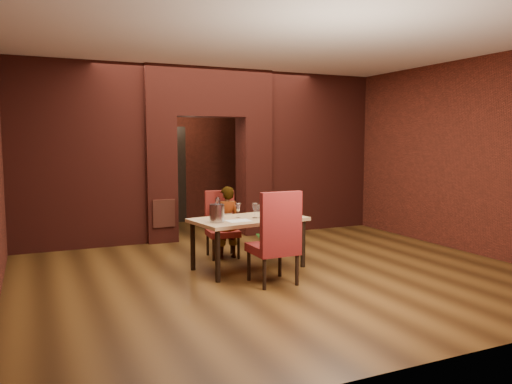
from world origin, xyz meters
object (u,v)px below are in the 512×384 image
at_px(chair_far, 223,225).
at_px(wine_glass_a, 238,211).
at_px(wine_glass_b, 255,211).
at_px(potted_plant, 266,239).
at_px(water_bottle, 218,208).
at_px(person_seated, 227,222).
at_px(chair_near, 273,237).
at_px(dining_table, 249,243).
at_px(wine_glass_c, 258,211).
at_px(wine_bucket, 217,213).

relative_size(chair_far, wine_glass_a, 4.95).
relative_size(wine_glass_b, potted_plant, 0.47).
bearing_deg(chair_far, potted_plant, 6.57).
bearing_deg(water_bottle, chair_far, 64.29).
bearing_deg(person_seated, water_bottle, 61.91).
bearing_deg(potted_plant, chair_near, -113.01).
height_order(person_seated, wine_glass_b, person_seated).
relative_size(chair_far, chair_near, 0.86).
distance_m(wine_glass_a, potted_plant, 1.29).
relative_size(person_seated, wine_glass_a, 5.38).
relative_size(dining_table, wine_glass_c, 8.52).
xyz_separation_m(dining_table, chair_near, (-0.01, -0.81, 0.24)).
bearing_deg(chair_near, person_seated, -89.30).
relative_size(person_seated, potted_plant, 2.53).
bearing_deg(water_bottle, wine_glass_a, -15.95).
xyz_separation_m(dining_table, wine_glass_b, (0.08, -0.04, 0.48)).
distance_m(chair_near, water_bottle, 1.07).
bearing_deg(chair_far, wine_bucket, -108.89).
distance_m(wine_glass_a, wine_glass_c, 0.29).
height_order(water_bottle, potted_plant, water_bottle).
distance_m(chair_far, water_bottle, 0.84).
bearing_deg(potted_plant, wine_bucket, -141.05).
xyz_separation_m(wine_glass_a, wine_bucket, (-0.41, -0.22, 0.02)).
height_order(wine_glass_c, wine_bucket, wine_bucket).
xyz_separation_m(wine_glass_a, wine_glass_c, (0.26, -0.11, -0.01)).
height_order(chair_near, person_seated, chair_near).
bearing_deg(chair_far, wine_glass_b, -72.95).
relative_size(wine_glass_b, wine_glass_c, 1.15).
height_order(wine_bucket, potted_plant, wine_bucket).
height_order(chair_near, wine_glass_b, chair_near).
distance_m(dining_table, chair_near, 0.84).
bearing_deg(wine_glass_c, dining_table, 158.21).
bearing_deg(wine_bucket, wine_glass_c, 9.69).
xyz_separation_m(chair_far, water_bottle, (-0.33, -0.68, 0.37)).
relative_size(wine_bucket, water_bottle, 0.80).
xyz_separation_m(chair_far, potted_plant, (0.78, 0.01, -0.30)).
bearing_deg(chair_near, wine_bucket, -51.19).
height_order(chair_near, wine_glass_a, chair_near).
relative_size(chair_near, potted_plant, 2.71).
bearing_deg(potted_plant, wine_glass_b, -124.78).
height_order(chair_near, potted_plant, chair_near).
distance_m(person_seated, wine_glass_c, 0.86).
bearing_deg(dining_table, chair_near, -99.74).
xyz_separation_m(chair_near, potted_plant, (0.69, 1.63, -0.39)).
bearing_deg(wine_glass_b, chair_near, -96.63).
relative_size(wine_glass_a, wine_bucket, 0.86).
relative_size(wine_glass_c, potted_plant, 0.41).
xyz_separation_m(wine_glass_b, water_bottle, (-0.50, 0.18, 0.05)).
xyz_separation_m(wine_bucket, potted_plant, (1.23, 0.99, -0.64)).
bearing_deg(wine_bucket, person_seated, 61.72).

